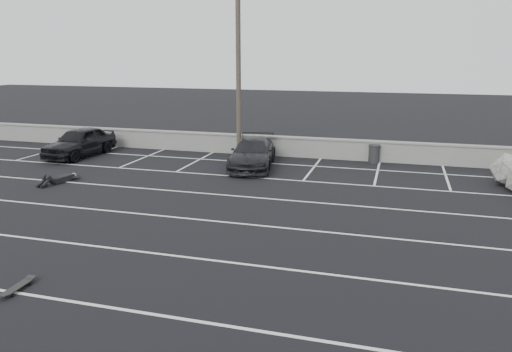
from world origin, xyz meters
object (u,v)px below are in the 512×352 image
(utility_pole, at_px, (238,64))
(person, at_px, (64,176))
(car_right, at_px, (253,153))
(skateboard, at_px, (17,287))
(car_left, at_px, (80,142))
(trash_bin, at_px, (374,154))

(utility_pole, xyz_separation_m, person, (-5.62, -7.09, -4.58))
(utility_pole, bearing_deg, car_right, -57.73)
(person, bearing_deg, skateboard, -47.92)
(person, distance_m, skateboard, 10.51)
(person, height_order, skateboard, person)
(car_left, height_order, person, car_left)
(utility_pole, bearing_deg, car_left, -164.36)
(car_left, xyz_separation_m, person, (2.55, -4.80, -0.52))
(car_left, bearing_deg, person, -58.38)
(car_right, bearing_deg, trash_bin, 16.24)
(car_right, distance_m, person, 8.55)
(trash_bin, xyz_separation_m, person, (-12.60, -7.49, -0.21))
(car_right, relative_size, skateboard, 5.35)
(car_right, bearing_deg, skateboard, -105.91)
(car_left, xyz_separation_m, car_right, (9.59, 0.03, -0.08))
(car_left, xyz_separation_m, skateboard, (7.98, -13.80, -0.69))
(person, relative_size, skateboard, 2.95)
(car_left, height_order, car_right, car_left)
(car_left, bearing_deg, skateboard, -56.35)
(trash_bin, bearing_deg, car_left, -169.95)
(trash_bin, bearing_deg, person, -149.28)
(car_right, bearing_deg, utility_pole, 113.02)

